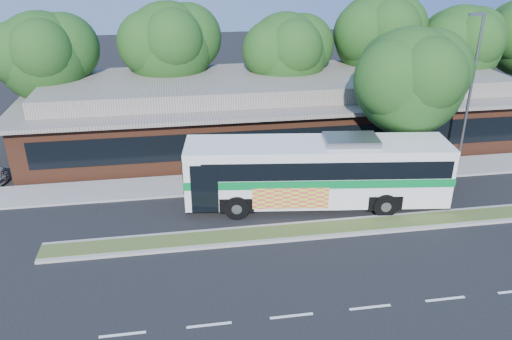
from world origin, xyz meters
name	(u,v)px	position (x,y,z in m)	size (l,w,h in m)	color
ground	(331,237)	(0.00, 0.00, 0.00)	(120.00, 120.00, 0.00)	black
median_strip	(327,229)	(0.00, 0.60, 0.07)	(26.00, 1.10, 0.15)	#455A26
sidewalk	(298,177)	(0.00, 6.40, 0.06)	(44.00, 2.60, 0.12)	gray
plaza_building	(277,109)	(0.00, 12.99, 2.13)	(33.20, 11.20, 4.45)	#592D1C
lamp_post	(470,90)	(9.56, 6.00, 4.90)	(0.93, 0.18, 9.07)	slate
tree_bg_a	(50,54)	(-14.58, 15.14, 5.87)	(6.47, 5.80, 8.63)	black
tree_bg_b	(175,44)	(-6.57, 16.14, 6.14)	(6.69, 6.00, 9.00)	black
tree_bg_c	(291,51)	(1.40, 15.13, 5.59)	(6.24, 5.60, 8.26)	black
tree_bg_d	(383,34)	(8.45, 16.15, 6.42)	(6.91, 6.20, 9.37)	black
tree_bg_e	(465,43)	(14.42, 15.14, 5.74)	(6.47, 5.80, 8.50)	black
transit_bus	(318,168)	(0.16, 3.22, 2.06)	(13.43, 4.49, 3.70)	silver
sidewalk_tree	(416,78)	(6.43, 6.34, 5.62)	(6.63, 5.95, 8.45)	black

